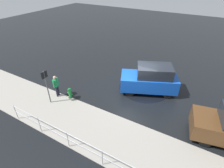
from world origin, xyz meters
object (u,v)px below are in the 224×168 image
object	(u,v)px
moving_hatchback	(150,79)
sign_post	(46,83)
fire_hydrant	(70,93)
pedestrian	(56,85)

from	to	relation	value
moving_hatchback	sign_post	world-z (taller)	sign_post
moving_hatchback	sign_post	size ratio (longest dim) A/B	1.77
fire_hydrant	moving_hatchback	bearing A→B (deg)	-141.89
fire_hydrant	pedestrian	distance (m)	1.10
fire_hydrant	sign_post	world-z (taller)	sign_post
pedestrian	sign_post	world-z (taller)	sign_post
moving_hatchback	pedestrian	size ratio (longest dim) A/B	2.63
fire_hydrant	sign_post	distance (m)	1.78
pedestrian	sign_post	distance (m)	1.02
moving_hatchback	pedestrian	bearing A→B (deg)	34.91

